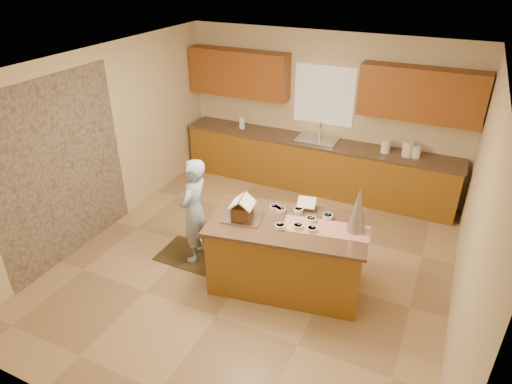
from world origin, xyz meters
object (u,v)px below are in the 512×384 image
Objects in this scene: tinsel_tree at (358,210)px; boy at (195,211)px; gingerbread_house at (242,209)px; island_base at (287,256)px.

boy reaches higher than tinsel_tree.
gingerbread_house is at bearing 74.97° from boy.
tinsel_tree is 1.37m from gingerbread_house.
boy is 4.56× the size of gingerbread_house.
boy is at bearing 170.04° from island_base.
gingerbread_house is (-0.54, -0.15, 0.62)m from island_base.
boy is at bearing 169.36° from gingerbread_house.
island_base is at bearing 14.99° from gingerbread_house.
tinsel_tree reaches higher than island_base.
boy is (-2.11, -0.18, -0.46)m from tinsel_tree.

